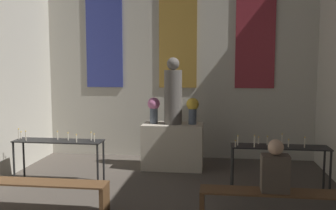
{
  "coord_description": "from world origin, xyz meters",
  "views": [
    {
      "loc": [
        0.85,
        3.37,
        2.1
      ],
      "look_at": [
        0.0,
        10.02,
        1.38
      ],
      "focal_mm": 40.0,
      "sensor_mm": 36.0,
      "label": 1
    }
  ],
  "objects_px": {
    "flower_vase_right": "(193,108)",
    "candle_rack_right": "(279,152)",
    "candle_rack_left": "(59,146)",
    "flower_vase_left": "(154,108)",
    "person_seated": "(275,169)",
    "pew_back_right": "(283,200)",
    "pew_back_left": "(33,189)",
    "altar": "(173,146)",
    "statue": "(173,94)"
  },
  "relations": [
    {
      "from": "flower_vase_left",
      "to": "candle_rack_left",
      "type": "height_order",
      "value": "flower_vase_left"
    },
    {
      "from": "statue",
      "to": "candle_rack_left",
      "type": "height_order",
      "value": "statue"
    },
    {
      "from": "pew_back_right",
      "to": "person_seated",
      "type": "xyz_separation_m",
      "value": [
        -0.12,
        0.0,
        0.42
      ]
    },
    {
      "from": "flower_vase_left",
      "to": "statue",
      "type": "bearing_deg",
      "value": 0.0
    },
    {
      "from": "statue",
      "to": "pew_back_right",
      "type": "distance_m",
      "value": 3.28
    },
    {
      "from": "candle_rack_right",
      "to": "pew_back_right",
      "type": "xyz_separation_m",
      "value": [
        -0.14,
        -1.28,
        -0.35
      ]
    },
    {
      "from": "pew_back_right",
      "to": "altar",
      "type": "bearing_deg",
      "value": 125.12
    },
    {
      "from": "flower_vase_left",
      "to": "pew_back_right",
      "type": "relative_size",
      "value": 0.24
    },
    {
      "from": "person_seated",
      "to": "pew_back_right",
      "type": "bearing_deg",
      "value": -0.0
    },
    {
      "from": "flower_vase_right",
      "to": "candle_rack_left",
      "type": "distance_m",
      "value": 2.66
    },
    {
      "from": "flower_vase_right",
      "to": "pew_back_right",
      "type": "relative_size",
      "value": 0.24
    },
    {
      "from": "flower_vase_right",
      "to": "altar",
      "type": "bearing_deg",
      "value": 180.0
    },
    {
      "from": "flower_vase_right",
      "to": "person_seated",
      "type": "height_order",
      "value": "flower_vase_right"
    },
    {
      "from": "altar",
      "to": "flower_vase_left",
      "type": "relative_size",
      "value": 2.28
    },
    {
      "from": "flower_vase_right",
      "to": "person_seated",
      "type": "xyz_separation_m",
      "value": [
        1.25,
        -2.5,
        -0.5
      ]
    },
    {
      "from": "candle_rack_left",
      "to": "candle_rack_right",
      "type": "relative_size",
      "value": 1.0
    },
    {
      "from": "altar",
      "to": "candle_rack_right",
      "type": "xyz_separation_m",
      "value": [
        1.9,
        -1.22,
        0.22
      ]
    },
    {
      "from": "flower_vase_left",
      "to": "flower_vase_right",
      "type": "height_order",
      "value": "same"
    },
    {
      "from": "statue",
      "to": "candle_rack_right",
      "type": "height_order",
      "value": "statue"
    },
    {
      "from": "flower_vase_right",
      "to": "flower_vase_left",
      "type": "bearing_deg",
      "value": 180.0
    },
    {
      "from": "flower_vase_left",
      "to": "person_seated",
      "type": "relative_size",
      "value": 0.76
    },
    {
      "from": "flower_vase_left",
      "to": "pew_back_left",
      "type": "xyz_separation_m",
      "value": [
        -1.36,
        -2.5,
        -0.91
      ]
    },
    {
      "from": "altar",
      "to": "statue",
      "type": "relative_size",
      "value": 0.91
    },
    {
      "from": "flower_vase_right",
      "to": "candle_rack_right",
      "type": "bearing_deg",
      "value": -38.88
    },
    {
      "from": "flower_vase_left",
      "to": "candle_rack_right",
      "type": "relative_size",
      "value": 0.33
    },
    {
      "from": "flower_vase_right",
      "to": "candle_rack_left",
      "type": "bearing_deg",
      "value": -152.19
    },
    {
      "from": "flower_vase_left",
      "to": "person_seated",
      "type": "height_order",
      "value": "flower_vase_left"
    },
    {
      "from": "candle_rack_left",
      "to": "person_seated",
      "type": "relative_size",
      "value": 2.27
    },
    {
      "from": "candle_rack_left",
      "to": "pew_back_right",
      "type": "height_order",
      "value": "candle_rack_left"
    },
    {
      "from": "statue",
      "to": "person_seated",
      "type": "xyz_separation_m",
      "value": [
        1.64,
        -2.5,
        -0.79
      ]
    },
    {
      "from": "flower_vase_right",
      "to": "candle_rack_left",
      "type": "relative_size",
      "value": 0.33
    },
    {
      "from": "pew_back_right",
      "to": "person_seated",
      "type": "height_order",
      "value": "person_seated"
    },
    {
      "from": "statue",
      "to": "pew_back_left",
      "type": "height_order",
      "value": "statue"
    },
    {
      "from": "candle_rack_left",
      "to": "candle_rack_right",
      "type": "distance_m",
      "value": 3.81
    },
    {
      "from": "flower_vase_left",
      "to": "pew_back_right",
      "type": "distance_m",
      "value": 3.42
    },
    {
      "from": "pew_back_left",
      "to": "pew_back_right",
      "type": "height_order",
      "value": "same"
    },
    {
      "from": "altar",
      "to": "candle_rack_right",
      "type": "distance_m",
      "value": 2.27
    },
    {
      "from": "altar",
      "to": "statue",
      "type": "height_order",
      "value": "statue"
    },
    {
      "from": "altar",
      "to": "pew_back_left",
      "type": "bearing_deg",
      "value": -125.12
    },
    {
      "from": "flower_vase_right",
      "to": "candle_rack_right",
      "type": "height_order",
      "value": "flower_vase_right"
    },
    {
      "from": "pew_back_left",
      "to": "person_seated",
      "type": "bearing_deg",
      "value": 0.0
    },
    {
      "from": "flower_vase_right",
      "to": "candle_rack_right",
      "type": "xyz_separation_m",
      "value": [
        1.51,
        -1.22,
        -0.56
      ]
    },
    {
      "from": "pew_back_right",
      "to": "candle_rack_right",
      "type": "bearing_deg",
      "value": 83.59
    },
    {
      "from": "altar",
      "to": "pew_back_left",
      "type": "relative_size",
      "value": 0.55
    },
    {
      "from": "person_seated",
      "to": "candle_rack_left",
      "type": "bearing_deg",
      "value": 160.13
    },
    {
      "from": "candle_rack_left",
      "to": "candle_rack_right",
      "type": "bearing_deg",
      "value": -0.0
    },
    {
      "from": "statue",
      "to": "candle_rack_left",
      "type": "xyz_separation_m",
      "value": [
        -1.91,
        -1.22,
        -0.85
      ]
    },
    {
      "from": "pew_back_left",
      "to": "candle_rack_right",
      "type": "bearing_deg",
      "value": 19.33
    },
    {
      "from": "pew_back_left",
      "to": "person_seated",
      "type": "distance_m",
      "value": 3.42
    },
    {
      "from": "flower_vase_right",
      "to": "person_seated",
      "type": "distance_m",
      "value": 2.84
    }
  ]
}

